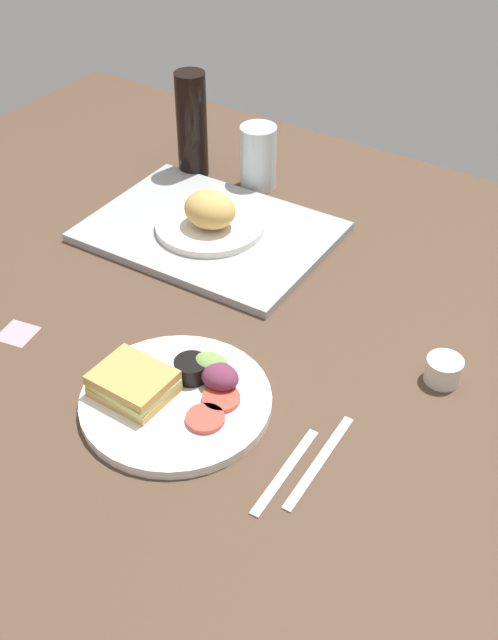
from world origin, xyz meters
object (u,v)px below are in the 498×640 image
(sticky_note, at_px, (18,333))
(soda_bottle, at_px, (192,125))
(drinking_glass, at_px, (258,157))
(knife, at_px, (320,461))
(bread_plate_near, at_px, (210,217))
(serving_tray, at_px, (210,232))
(espresso_cup, at_px, (444,370))
(fork, at_px, (285,471))
(plate_with_salad, at_px, (174,393))

(sticky_note, bearing_deg, soda_bottle, 97.61)
(drinking_glass, relative_size, sticky_note, 2.38)
(knife, bearing_deg, soda_bottle, 45.61)
(bread_plate_near, bearing_deg, sticky_note, -103.26)
(serving_tray, relative_size, knife, 2.37)
(serving_tray, relative_size, bread_plate_near, 2.17)
(drinking_glass, height_order, soda_bottle, soda_bottle)
(serving_tray, xyz_separation_m, bread_plate_near, (0.00, -0.00, 0.04))
(soda_bottle, height_order, sticky_note, soda_bottle)
(espresso_cup, bearing_deg, knife, -107.03)
(serving_tray, bearing_deg, bread_plate_near, -42.66)
(fork, distance_m, knife, 0.05)
(plate_with_salad, relative_size, knife, 1.49)
(drinking_glass, distance_m, fork, 0.78)
(knife, relative_size, sticky_note, 3.39)
(serving_tray, xyz_separation_m, knife, (0.46, -0.38, -0.01))
(plate_with_salad, height_order, fork, plate_with_salad)
(serving_tray, distance_m, plate_with_salad, 0.45)
(plate_with_salad, relative_size, espresso_cup, 5.04)
(serving_tray, bearing_deg, drinking_glass, 97.19)
(bread_plate_near, xyz_separation_m, soda_bottle, (-0.18, 0.19, 0.07))
(bread_plate_near, height_order, soda_bottle, soda_bottle)
(bread_plate_near, relative_size, knife, 1.09)
(drinking_glass, xyz_separation_m, fork, (0.45, -0.63, -0.06))
(espresso_cup, xyz_separation_m, knife, (-0.08, -0.25, -0.02))
(espresso_cup, relative_size, knife, 0.29)
(fork, bearing_deg, knife, -39.51)
(bread_plate_near, relative_size, sticky_note, 3.71)
(plate_with_salad, bearing_deg, knife, 3.83)
(plate_with_salad, bearing_deg, espresso_cup, 39.99)
(bread_plate_near, xyz_separation_m, drinking_glass, (-0.03, 0.22, 0.02))
(serving_tray, xyz_separation_m, sticky_note, (-0.09, -0.41, -0.01))
(fork, xyz_separation_m, sticky_note, (-0.52, 0.01, -0.00))
(plate_with_salad, distance_m, fork, 0.21)
(plate_with_salad, relative_size, drinking_glass, 2.11)
(espresso_cup, bearing_deg, soda_bottle, 155.71)
(serving_tray, bearing_deg, espresso_cup, -14.31)
(knife, bearing_deg, serving_tray, 47.59)
(espresso_cup, bearing_deg, drinking_glass, 148.06)
(serving_tray, relative_size, fork, 2.65)
(fork, height_order, sticky_note, fork)
(drinking_glass, distance_m, espresso_cup, 0.66)
(plate_with_salad, distance_m, espresso_cup, 0.41)
(fork, bearing_deg, plate_with_salad, 80.69)
(serving_tray, distance_m, espresso_cup, 0.55)
(serving_tray, distance_m, fork, 0.60)
(bread_plate_near, height_order, plate_with_salad, bread_plate_near)
(bread_plate_near, height_order, sticky_note, bread_plate_near)
(soda_bottle, bearing_deg, fork, -45.30)
(drinking_glass, height_order, knife, drinking_glass)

